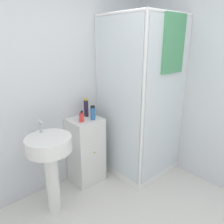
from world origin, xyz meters
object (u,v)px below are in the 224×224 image
object	(u,v)px
shampoo_bottle_blue	(93,113)
soap_dispenser	(82,117)
shampoo_bottle_tall_black	(86,108)

from	to	relation	value
shampoo_bottle_blue	soap_dispenser	bearing A→B (deg)	168.15
shampoo_bottle_tall_black	shampoo_bottle_blue	xyz separation A→B (m)	(-0.01, -0.15, -0.03)
shampoo_bottle_tall_black	soap_dispenser	bearing A→B (deg)	-141.65
soap_dispenser	shampoo_bottle_blue	distance (m)	0.15
soap_dispenser	shampoo_bottle_blue	xyz separation A→B (m)	(0.15, -0.03, 0.03)
soap_dispenser	shampoo_bottle_blue	bearing A→B (deg)	-11.85
shampoo_bottle_tall_black	shampoo_bottle_blue	world-z (taller)	shampoo_bottle_tall_black
shampoo_bottle_tall_black	shampoo_bottle_blue	size ratio (longest dim) A/B	1.36
soap_dispenser	shampoo_bottle_tall_black	bearing A→B (deg)	38.35
soap_dispenser	shampoo_bottle_blue	size ratio (longest dim) A/B	0.80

